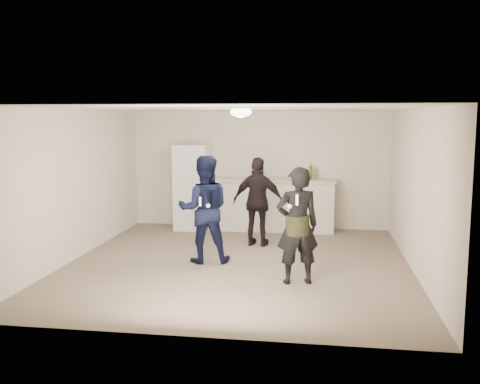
# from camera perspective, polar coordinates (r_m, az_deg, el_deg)

# --- Properties ---
(floor) EXTENTS (6.00, 6.00, 0.00)m
(floor) POSITION_cam_1_polar(r_m,az_deg,el_deg) (8.81, -0.19, -7.61)
(floor) COLOR #6B5B4C
(floor) RESTS_ON ground
(ceiling) EXTENTS (6.00, 6.00, 0.00)m
(ceiling) POSITION_cam_1_polar(r_m,az_deg,el_deg) (8.49, -0.20, 8.87)
(ceiling) COLOR silver
(ceiling) RESTS_ON wall_back
(wall_back) EXTENTS (6.00, 0.00, 6.00)m
(wall_back) POSITION_cam_1_polar(r_m,az_deg,el_deg) (11.52, 2.06, 2.39)
(wall_back) COLOR beige
(wall_back) RESTS_ON floor
(wall_front) EXTENTS (6.00, 0.00, 6.00)m
(wall_front) POSITION_cam_1_polar(r_m,az_deg,el_deg) (5.65, -4.80, -3.42)
(wall_front) COLOR beige
(wall_front) RESTS_ON floor
(wall_left) EXTENTS (0.00, 6.00, 6.00)m
(wall_left) POSITION_cam_1_polar(r_m,az_deg,el_deg) (9.38, -17.05, 0.78)
(wall_left) COLOR beige
(wall_left) RESTS_ON floor
(wall_right) EXTENTS (0.00, 6.00, 6.00)m
(wall_right) POSITION_cam_1_polar(r_m,az_deg,el_deg) (8.59, 18.25, 0.11)
(wall_right) COLOR beige
(wall_right) RESTS_ON floor
(counter) EXTENTS (2.60, 0.56, 1.05)m
(counter) POSITION_cam_1_polar(r_m,az_deg,el_deg) (11.26, 3.36, -1.47)
(counter) COLOR beige
(counter) RESTS_ON floor
(counter_top) EXTENTS (2.68, 0.64, 0.04)m
(counter_top) POSITION_cam_1_polar(r_m,az_deg,el_deg) (11.18, 3.38, 1.29)
(counter_top) COLOR beige
(counter_top) RESTS_ON counter
(fridge) EXTENTS (0.70, 0.70, 1.80)m
(fridge) POSITION_cam_1_polar(r_m,az_deg,el_deg) (11.40, -5.06, 0.54)
(fridge) COLOR white
(fridge) RESTS_ON floor
(fridge_handle) EXTENTS (0.02, 0.02, 0.60)m
(fridge_handle) POSITION_cam_1_polar(r_m,az_deg,el_deg) (10.94, -4.11, 2.34)
(fridge_handle) COLOR silver
(fridge_handle) RESTS_ON fridge
(ceiling_dome) EXTENTS (0.36, 0.36, 0.16)m
(ceiling_dome) POSITION_cam_1_polar(r_m,az_deg,el_deg) (8.79, 0.10, 8.52)
(ceiling_dome) COLOR white
(ceiling_dome) RESTS_ON ceiling
(shaker) EXTENTS (0.08, 0.08, 0.17)m
(shaker) POSITION_cam_1_polar(r_m,az_deg,el_deg) (11.14, 1.39, 1.82)
(shaker) COLOR silver
(shaker) RESTS_ON counter_top
(man) EXTENTS (0.98, 0.83, 1.76)m
(man) POSITION_cam_1_polar(r_m,az_deg,el_deg) (8.74, -3.85, -1.85)
(man) COLOR #0E173C
(man) RESTS_ON floor
(woman) EXTENTS (0.70, 0.56, 1.68)m
(woman) POSITION_cam_1_polar(r_m,az_deg,el_deg) (7.64, 6.14, -3.58)
(woman) COLOR black
(woman) RESTS_ON floor
(camo_shorts) EXTENTS (0.34, 0.34, 0.28)m
(camo_shorts) POSITION_cam_1_polar(r_m,az_deg,el_deg) (7.64, 6.14, -3.52)
(camo_shorts) COLOR #2D3317
(camo_shorts) RESTS_ON woman
(spectator) EXTENTS (1.02, 0.55, 1.65)m
(spectator) POSITION_cam_1_polar(r_m,az_deg,el_deg) (9.85, 1.97, -1.05)
(spectator) COLOR black
(spectator) RESTS_ON floor
(remote_man) EXTENTS (0.04, 0.04, 0.15)m
(remote_man) POSITION_cam_1_polar(r_m,az_deg,el_deg) (8.44, -4.26, -1.02)
(remote_man) COLOR white
(remote_man) RESTS_ON man
(nunchuk_man) EXTENTS (0.07, 0.07, 0.07)m
(nunchuk_man) POSITION_cam_1_polar(r_m,az_deg,el_deg) (8.46, -3.42, -1.48)
(nunchuk_man) COLOR white
(nunchuk_man) RESTS_ON man
(remote_woman) EXTENTS (0.04, 0.04, 0.15)m
(remote_woman) POSITION_cam_1_polar(r_m,az_deg,el_deg) (7.32, 6.10, -0.84)
(remote_woman) COLOR white
(remote_woman) RESTS_ON woman
(nunchuk_woman) EXTENTS (0.07, 0.07, 0.07)m
(nunchuk_woman) POSITION_cam_1_polar(r_m,az_deg,el_deg) (7.37, 5.33, -1.55)
(nunchuk_woman) COLOR white
(nunchuk_woman) RESTS_ON woman
(bottle_cluster) EXTENTS (1.16, 0.29, 0.28)m
(bottle_cluster) POSITION_cam_1_polar(r_m,az_deg,el_deg) (11.20, 5.97, 1.94)
(bottle_cluster) COLOR #164F18
(bottle_cluster) RESTS_ON counter_top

